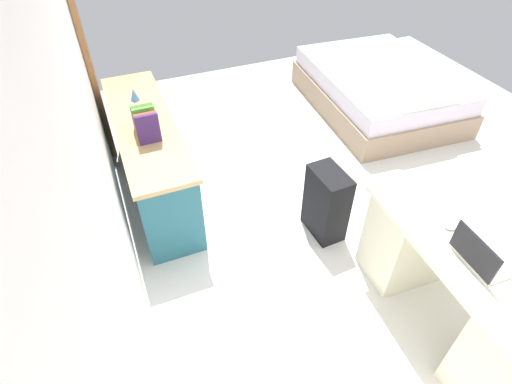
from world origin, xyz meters
The scene contains 11 objects.
ground_plane centered at (0.00, 0.00, 0.00)m, with size 5.85×5.85×0.00m, color silver.
wall_back centered at (0.00, 2.04, 1.33)m, with size 4.85×0.10×2.67m, color white.
door_wooden centered at (1.88, 1.96, 1.02)m, with size 0.88×0.05×2.04m, color #936038.
desk centered at (-1.36, 0.12, 0.39)m, with size 1.47×0.73×0.75m.
credenza centered at (0.75, 1.66, 0.38)m, with size 1.80×0.48×0.75m.
bed centered at (1.24, -1.10, 0.24)m, with size 1.99×1.52×0.58m.
suitcase_black centered at (-0.29, 0.47, 0.31)m, with size 0.36×0.22×0.62m, color black.
laptop centered at (-1.41, 0.21, 0.80)m, with size 0.32×0.24×0.21m.
computer_mouse centered at (-1.15, 0.15, 0.77)m, with size 0.06×0.10×0.03m, color white.
book_row centered at (0.54, 1.66, 0.86)m, with size 0.27×0.17×0.24m.
figurine_small centered at (1.12, 1.66, 0.81)m, with size 0.08×0.08×0.11m, color #4C7FBF.
Camera 1 is at (-2.28, 1.89, 2.57)m, focal length 28.76 mm.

